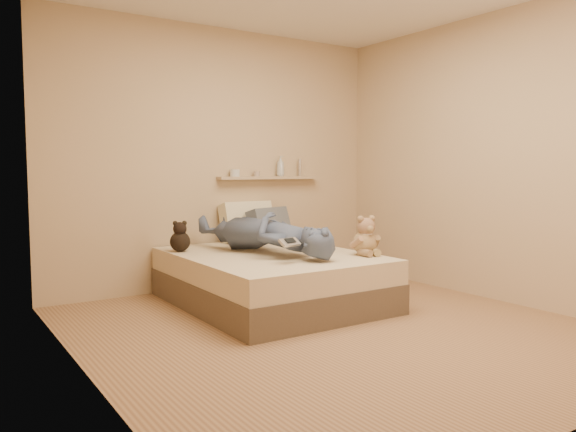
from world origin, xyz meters
TOP-DOWN VIEW (x-y plane):
  - room at (0.00, 0.00)m, footprint 3.80×3.80m
  - bed at (0.00, 0.93)m, footprint 1.50×1.90m
  - game_console at (-0.15, 0.40)m, footprint 0.20×0.12m
  - teddy_bear at (0.64, 0.40)m, footprint 0.28×0.28m
  - dark_plush at (-0.63, 1.46)m, footprint 0.18×0.18m
  - pillow_cream at (0.23, 1.76)m, footprint 0.56×0.29m
  - pillow_grey at (0.42, 1.62)m, footprint 0.55×0.38m
  - person at (-0.03, 0.98)m, footprint 0.83×1.61m
  - wall_shelf at (0.55, 1.84)m, footprint 1.20×0.12m
  - shelf_bottles at (0.53, 1.84)m, footprint 0.87×0.10m

SIDE VIEW (x-z plane):
  - bed at x=0.00m, z-range 0.00..0.45m
  - dark_plush at x=-0.63m, z-range 0.43..0.71m
  - teddy_bear at x=0.64m, z-range 0.42..0.77m
  - game_console at x=-0.15m, z-range 0.59..0.65m
  - pillow_grey at x=0.42m, z-range 0.44..0.80m
  - person at x=-0.03m, z-range 0.45..0.82m
  - pillow_cream at x=0.23m, z-range 0.44..0.86m
  - wall_shelf at x=0.55m, z-range 1.09..1.11m
  - shelf_bottles at x=0.53m, z-range 1.09..1.30m
  - room at x=0.00m, z-range -0.60..3.20m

